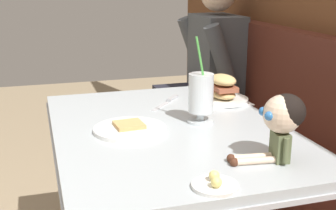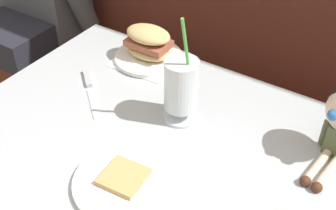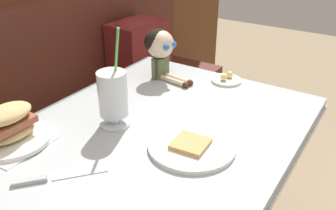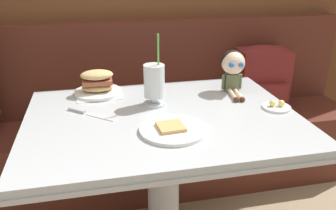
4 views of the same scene
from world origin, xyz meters
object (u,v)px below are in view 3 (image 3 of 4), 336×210
Objects in this scene: butter_saucer at (226,79)px; backpack at (139,53)px; milkshake_glass at (113,97)px; sandwich_plate at (10,128)px; seated_doll at (160,47)px; toast_plate at (192,146)px; butter_knife at (44,179)px.

backpack reaches higher than butter_saucer.
sandwich_plate is at bearing 141.47° from milkshake_glass.
butter_saucer is (0.50, -0.15, -0.09)m from milkshake_glass.
sandwich_plate is at bearing -163.58° from backpack.
seated_doll reaches higher than butter_saucer.
milkshake_glass is 2.62× the size of butter_saucer.
backpack is at bearing 68.01° from butter_saucer.
butter_saucer is 0.69m from backpack.
toast_plate is 2.08× the size of butter_saucer.
butter_saucer is 0.53× the size of seated_doll.
backpack is at bearing 16.42° from sandwich_plate.
butter_saucer is 0.29m from seated_doll.
butter_knife is (-0.32, 0.24, -0.00)m from toast_plate.
butter_saucer reaches higher than toast_plate.
milkshake_glass reaches higher than backpack.
seated_doll is (0.63, -0.10, 0.08)m from sandwich_plate.
butter_saucer is (0.48, 0.12, 0.00)m from toast_plate.
backpack is (0.25, 0.63, -0.09)m from butter_saucer.
sandwich_plate is 0.64m from seated_doll.
toast_plate is at bearing -136.05° from seated_doll.
toast_plate is 0.53m from seated_doll.
butter_saucer is at bearing -8.77° from butter_knife.
toast_plate reaches higher than butter_knife.
sandwich_plate is 1.83× the size of butter_saucer.
milkshake_glass is at bearing 94.49° from toast_plate.
seated_doll reaches higher than sandwich_plate.
milkshake_glass is 1.65× the size of butter_knife.
seated_doll reaches higher than toast_plate.
toast_plate is at bearing -36.47° from butter_knife.
seated_doll is at bearing -8.60° from sandwich_plate.
backpack is at bearing 46.94° from seated_doll.
sandwich_plate is 1.04m from backpack.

